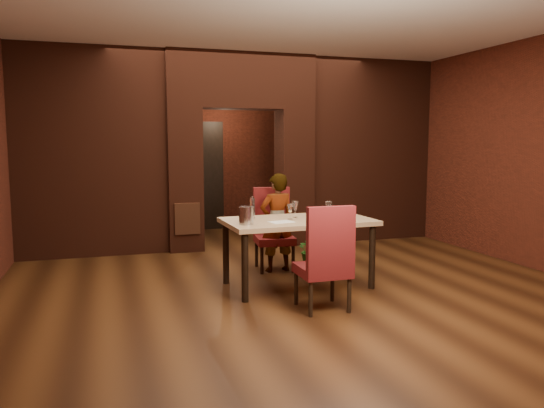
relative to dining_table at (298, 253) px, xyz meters
The scene contains 24 objects.
floor 0.77m from the dining_table, 94.19° to the left, with size 8.00×8.00×0.00m, color #462611.
ceiling 2.86m from the dining_table, 94.19° to the left, with size 7.00×8.00×0.04m, color silver.
wall_back 4.80m from the dining_table, 90.58° to the left, with size 7.00×0.04×3.20m, color maroon.
wall_front 3.56m from the dining_table, 90.81° to the right, with size 7.00×0.04×3.20m, color maroon.
wall_right 3.71m from the dining_table, 10.60° to the left, with size 0.04×8.00×3.20m, color maroon.
pillar_left 2.92m from the dining_table, 110.65° to the left, with size 0.55×0.55×2.30m, color maroon.
pillar_right 2.89m from the dining_table, 71.17° to the left, with size 0.55×0.55×2.30m, color maroon.
lintel 3.53m from the dining_table, 91.02° to the left, with size 2.45×0.55×0.90m, color maroon.
wing_wall_left 3.77m from the dining_table, 132.32° to the left, with size 2.27×0.35×3.20m, color maroon.
wing_wall_right 3.71m from the dining_table, 48.82° to the left, with size 2.27×0.35×3.20m, color maroon.
vent_panel 2.56m from the dining_table, 112.98° to the left, with size 0.40×0.03×0.50m, color #A75430.
rear_door 4.65m from the dining_table, 95.57° to the left, with size 0.90×0.08×2.10m, color black.
rear_door_frame 4.61m from the dining_table, 95.62° to the left, with size 1.02×0.04×2.22m, color black.
dining_table is the anchor object (origin of this frame).
chair_far 0.90m from the dining_table, 90.99° to the left, with size 0.51×0.51×1.13m, color maroon.
chair_near 0.93m from the dining_table, 93.82° to the right, with size 0.51×0.51×1.12m, color maroon.
person_seated 0.83m from the dining_table, 90.77° to the left, with size 0.49×0.32×1.34m, color white.
wine_glass_a 0.52m from the dining_table, behind, with size 0.08×0.08×0.18m, color white, non-canonical shape.
wine_glass_b 0.53m from the dining_table, 85.80° to the left, with size 0.08×0.08×0.20m, color white, non-canonical shape.
wine_glass_c 0.64m from the dining_table, 23.74° to the right, with size 0.09×0.09×0.22m, color white, non-canonical shape.
tasting_sheet 0.52m from the dining_table, 148.03° to the right, with size 0.27×0.20×0.00m, color silver.
wine_bucket 0.90m from the dining_table, 163.32° to the right, with size 0.17×0.17×0.20m, color #B2B2B9.
water_bottle 0.78m from the dining_table, 161.05° to the left, with size 0.06×0.06×0.28m, color white.
potted_plant 1.13m from the dining_table, 59.53° to the left, with size 0.41×0.35×0.45m, color #2B661D.
Camera 1 is at (-2.16, -6.62, 1.77)m, focal length 35.00 mm.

